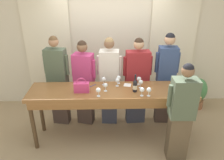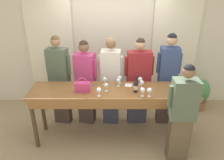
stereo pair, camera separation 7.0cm
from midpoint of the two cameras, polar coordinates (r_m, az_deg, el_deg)
ground_plane at (r=4.29m, az=0.48°, el=-14.67°), size 18.00×18.00×0.00m
wall_back at (r=4.92m, az=0.33°, el=9.21°), size 12.00×0.06×2.80m
curtain_panel_left at (r=5.04m, az=-15.49°, el=8.04°), size 1.00×0.03×2.69m
curtain_panel_right at (r=5.07m, az=16.08°, el=8.06°), size 1.00×0.03×2.69m
tasting_bar at (r=3.75m, az=0.54°, el=-4.04°), size 2.84×0.64×1.02m
wine_bottle at (r=3.63m, az=6.55°, el=-1.51°), size 0.07×0.07×0.31m
handbag at (r=3.65m, az=-7.45°, el=-1.77°), size 0.25×0.10×0.26m
wine_glass_front_left at (r=3.80m, az=1.93°, el=-0.17°), size 0.08×0.08×0.15m
wine_glass_front_mid at (r=3.85m, az=19.28°, el=-1.29°), size 0.08×0.08×0.15m
wine_glass_front_right at (r=3.51m, az=8.33°, el=-2.66°), size 0.08×0.08×0.15m
wine_glass_center_left at (r=3.48m, az=-3.11°, el=-2.69°), size 0.08×0.08×0.15m
wine_glass_center_mid at (r=3.90m, az=2.31°, el=0.53°), size 0.08×0.08×0.15m
wine_glass_center_right at (r=3.53m, az=10.12°, el=-2.68°), size 0.08×0.08×0.15m
wine_glass_back_left at (r=3.63m, az=-1.22°, el=-1.42°), size 0.08×0.08×0.15m
wine_glass_back_mid at (r=3.76m, az=8.07°, el=-0.69°), size 0.08×0.08×0.15m
wine_glass_back_right at (r=3.85m, az=-1.65°, el=0.19°), size 0.08×0.08×0.15m
wine_glass_near_host at (r=3.88m, az=7.64°, el=0.18°), size 0.08×0.08×0.15m
napkin at (r=3.88m, az=4.60°, el=-1.33°), size 0.15×0.15×0.00m
pen at (r=3.87m, az=-4.47°, el=-1.42°), size 0.11×0.11×0.01m
guest_olive_jacket at (r=4.35m, az=-13.30°, el=-0.12°), size 0.50×0.27×1.82m
guest_pink_top at (r=4.28m, az=-6.66°, el=-0.67°), size 0.48×0.32×1.74m
guest_cream_sweater at (r=4.24m, az=-0.09°, el=-0.41°), size 0.48×0.28×1.79m
guest_striped_shirt at (r=4.28m, az=7.11°, el=-0.54°), size 0.56×0.25×1.78m
guest_navy_coat at (r=4.36m, az=14.43°, el=0.30°), size 0.46×0.26×1.86m
host_pouring at (r=3.55m, az=18.08°, el=-8.53°), size 0.49×0.27×1.68m
potted_plant at (r=5.33m, az=22.17°, el=-3.26°), size 0.39×0.39×0.73m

